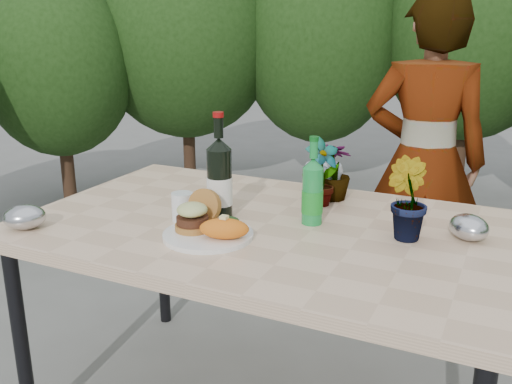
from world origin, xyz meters
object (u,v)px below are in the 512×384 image
at_px(dinner_plate, 208,235).
at_px(person, 424,162).
at_px(patio_table, 266,239).
at_px(wine_bottle, 220,180).

relative_size(dinner_plate, person, 0.18).
height_order(patio_table, wine_bottle, wine_bottle).
height_order(patio_table, person, person).
bearing_deg(wine_bottle, person, 85.73).
xyz_separation_m(patio_table, dinner_plate, (-0.11, -0.19, 0.06)).
relative_size(patio_table, wine_bottle, 4.46).
height_order(patio_table, dinner_plate, dinner_plate).
bearing_deg(dinner_plate, patio_table, 59.82).
distance_m(patio_table, person, 1.08).
bearing_deg(dinner_plate, wine_bottle, 107.30).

